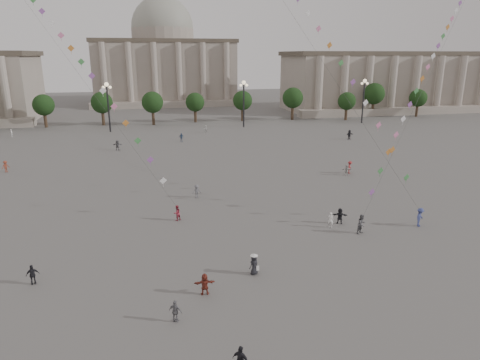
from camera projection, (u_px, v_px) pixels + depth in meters
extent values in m
plane|color=#54514F|center=(253.00, 287.00, 31.21)|extent=(360.00, 360.00, 0.00)
cube|color=gray|center=(414.00, 82.00, 133.24)|extent=(80.00, 22.00, 16.00)
cube|color=#4F453A|center=(417.00, 54.00, 130.82)|extent=(81.60, 22.44, 1.20)
cube|color=gray|center=(438.00, 110.00, 123.03)|extent=(84.00, 4.00, 2.00)
cube|color=gray|center=(165.00, 73.00, 150.29)|extent=(46.00, 30.00, 20.00)
cube|color=#4F453A|center=(163.00, 42.00, 147.30)|extent=(46.92, 30.60, 1.20)
cube|color=gray|center=(169.00, 104.00, 136.89)|extent=(48.30, 4.00, 2.00)
cylinder|color=gray|center=(163.00, 36.00, 146.77)|extent=(21.00, 21.00, 5.00)
sphere|color=gray|center=(163.00, 28.00, 146.06)|extent=(21.00, 21.00, 21.00)
cylinder|color=#3D2B1E|center=(44.00, 121.00, 97.78)|extent=(0.70, 0.70, 3.52)
sphere|color=black|center=(42.00, 104.00, 96.74)|extent=(5.12, 5.12, 5.12)
cylinder|color=#3D2B1E|center=(99.00, 119.00, 100.21)|extent=(0.70, 0.70, 3.52)
sphere|color=black|center=(98.00, 103.00, 99.17)|extent=(5.12, 5.12, 5.12)
cylinder|color=#3D2B1E|center=(151.00, 118.00, 102.64)|extent=(0.70, 0.70, 3.52)
sphere|color=black|center=(150.00, 102.00, 101.60)|extent=(5.12, 5.12, 5.12)
cylinder|color=#3D2B1E|center=(201.00, 116.00, 105.07)|extent=(0.70, 0.70, 3.52)
sphere|color=black|center=(200.00, 101.00, 104.04)|extent=(5.12, 5.12, 5.12)
cylinder|color=#3D2B1E|center=(248.00, 115.00, 107.51)|extent=(0.70, 0.70, 3.52)
sphere|color=black|center=(248.00, 100.00, 106.47)|extent=(5.12, 5.12, 5.12)
cylinder|color=#3D2B1E|center=(294.00, 113.00, 109.94)|extent=(0.70, 0.70, 3.52)
sphere|color=black|center=(294.00, 99.00, 108.90)|extent=(5.12, 5.12, 5.12)
cylinder|color=#3D2B1E|center=(337.00, 112.00, 112.37)|extent=(0.70, 0.70, 3.52)
sphere|color=black|center=(338.00, 98.00, 111.33)|extent=(5.12, 5.12, 5.12)
cylinder|color=#3D2B1E|center=(379.00, 111.00, 114.80)|extent=(0.70, 0.70, 3.52)
sphere|color=black|center=(380.00, 97.00, 113.77)|extent=(5.12, 5.12, 5.12)
cylinder|color=#3D2B1E|center=(418.00, 110.00, 117.24)|extent=(0.70, 0.70, 3.52)
sphere|color=black|center=(420.00, 96.00, 116.20)|extent=(5.12, 5.12, 5.12)
cylinder|color=#262628|center=(109.00, 109.00, 92.40)|extent=(0.36, 0.36, 10.00)
sphere|color=#FFE5B2|center=(106.00, 84.00, 90.93)|extent=(0.90, 0.90, 0.90)
sphere|color=#FFE5B2|center=(103.00, 87.00, 90.96)|extent=(0.60, 0.60, 0.60)
sphere|color=#FFE5B2|center=(110.00, 87.00, 91.24)|extent=(0.60, 0.60, 0.60)
cylinder|color=#262628|center=(244.00, 106.00, 98.48)|extent=(0.36, 0.36, 10.00)
sphere|color=#FFE5B2|center=(244.00, 83.00, 97.02)|extent=(0.90, 0.90, 0.90)
sphere|color=#FFE5B2|center=(241.00, 85.00, 97.04)|extent=(0.60, 0.60, 0.60)
sphere|color=#FFE5B2|center=(247.00, 85.00, 97.33)|extent=(0.60, 0.60, 0.60)
cylinder|color=#262628|center=(363.00, 103.00, 104.56)|extent=(0.36, 0.36, 10.00)
sphere|color=#FFE5B2|center=(365.00, 81.00, 103.10)|extent=(0.90, 0.90, 0.90)
sphere|color=#FFE5B2|center=(362.00, 83.00, 103.12)|extent=(0.60, 0.60, 0.60)
sphere|color=#FFE5B2|center=(367.00, 83.00, 103.41)|extent=(0.60, 0.60, 0.60)
imported|color=#334D74|center=(181.00, 137.00, 83.05)|extent=(1.02, 0.52, 1.67)
imported|color=brown|center=(6.00, 166.00, 61.41)|extent=(1.24, 1.20, 1.70)
imported|color=black|center=(340.00, 216.00, 42.70)|extent=(1.57, 0.99, 1.62)
imported|color=silver|center=(206.00, 129.00, 92.85)|extent=(1.28, 1.39, 1.55)
imported|color=#5E5E63|center=(197.00, 191.00, 50.44)|extent=(1.13, 0.78, 1.61)
imported|color=beige|center=(347.00, 170.00, 59.86)|extent=(1.48, 0.60, 1.55)
imported|color=maroon|center=(350.00, 167.00, 60.80)|extent=(1.21, 1.33, 1.79)
imported|color=black|center=(349.00, 135.00, 85.15)|extent=(1.85, 1.10, 1.90)
imported|color=silver|center=(12.00, 133.00, 87.78)|extent=(0.44, 0.62, 1.60)
imported|color=#59585D|center=(118.00, 145.00, 75.54)|extent=(1.73, 0.72, 1.81)
imported|color=white|center=(330.00, 220.00, 41.77)|extent=(0.68, 0.59, 1.57)
imported|color=black|center=(241.00, 360.00, 22.47)|extent=(1.01, 0.98, 1.69)
imported|color=maroon|center=(205.00, 284.00, 30.04)|extent=(1.49, 0.51, 1.59)
imported|color=slate|center=(175.00, 311.00, 26.95)|extent=(0.94, 0.77, 1.50)
imported|color=black|center=(33.00, 275.00, 31.37)|extent=(0.98, 0.61, 1.56)
imported|color=#A02B3D|center=(177.00, 213.00, 43.52)|extent=(1.00, 0.95, 1.62)
imported|color=#38417E|center=(420.00, 217.00, 41.97)|extent=(1.40, 1.31, 1.90)
imported|color=#59595E|center=(362.00, 224.00, 40.31)|extent=(1.14, 1.04, 1.89)
imported|color=black|center=(254.00, 264.00, 32.82)|extent=(0.95, 0.85, 1.63)
cone|color=white|center=(254.00, 255.00, 32.59)|extent=(0.52, 0.52, 0.14)
cylinder|color=white|center=(254.00, 256.00, 32.61)|extent=(0.60, 0.60, 0.02)
cube|color=white|center=(258.00, 268.00, 32.81)|extent=(0.22, 0.10, 0.35)
cylinder|color=#3F3F3F|center=(53.00, 39.00, 51.00)|extent=(0.02, 0.02, 52.66)
cube|color=white|center=(163.00, 181.00, 43.78)|extent=(0.76, 0.25, 0.76)
cube|color=#9A56AC|center=(150.00, 160.00, 44.36)|extent=(0.76, 0.25, 0.76)
cube|color=#429048|center=(138.00, 141.00, 44.98)|extent=(0.76, 0.25, 0.76)
cube|color=orange|center=(126.00, 123.00, 45.62)|extent=(0.76, 0.25, 0.76)
cube|color=pink|center=(114.00, 106.00, 46.29)|extent=(0.76, 0.25, 0.76)
cube|color=white|center=(103.00, 91.00, 46.97)|extent=(0.76, 0.25, 0.76)
cube|color=#9A56AC|center=(92.00, 76.00, 47.65)|extent=(0.76, 0.25, 0.76)
cube|color=#429048|center=(81.00, 62.00, 48.35)|extent=(0.76, 0.25, 0.76)
cube|color=orange|center=(71.00, 48.00, 49.06)|extent=(0.76, 0.25, 0.76)
cube|color=pink|center=(61.00, 35.00, 49.77)|extent=(0.76, 0.25, 0.76)
cube|color=white|center=(51.00, 23.00, 50.49)|extent=(0.76, 0.25, 0.76)
cube|color=#9A56AC|center=(42.00, 11.00, 51.21)|extent=(0.76, 0.25, 0.76)
cube|color=#429048|center=(33.00, 0.00, 51.94)|extent=(0.76, 0.25, 0.76)
cube|color=#429048|center=(407.00, 177.00, 42.67)|extent=(0.76, 0.25, 0.76)
cube|color=orange|center=(392.00, 150.00, 43.69)|extent=(0.76, 0.25, 0.76)
cube|color=pink|center=(379.00, 125.00, 44.76)|extent=(0.76, 0.25, 0.76)
cube|color=white|center=(366.00, 103.00, 45.86)|extent=(0.76, 0.25, 0.76)
cube|color=#9A56AC|center=(353.00, 82.00, 46.98)|extent=(0.76, 0.25, 0.76)
cube|color=#429048|center=(341.00, 63.00, 48.12)|extent=(0.76, 0.25, 0.76)
cube|color=orange|center=(330.00, 45.00, 49.28)|extent=(0.76, 0.25, 0.76)
cube|color=pink|center=(319.00, 29.00, 50.45)|extent=(0.76, 0.25, 0.76)
cube|color=white|center=(308.00, 13.00, 51.62)|extent=(0.76, 0.25, 0.76)
cylinder|color=#3F3F3F|center=(441.00, 50.00, 55.62)|extent=(0.02, 0.02, 59.40)
cube|color=#9A56AC|center=(372.00, 192.00, 41.22)|extent=(0.76, 0.25, 0.76)
cube|color=#429048|center=(380.00, 171.00, 42.40)|extent=(0.76, 0.25, 0.76)
cube|color=orange|center=(389.00, 152.00, 43.62)|extent=(0.76, 0.25, 0.76)
cube|color=pink|center=(396.00, 135.00, 44.86)|extent=(0.76, 0.25, 0.76)
cube|color=white|center=(403.00, 119.00, 46.12)|extent=(0.76, 0.25, 0.76)
cube|color=#9A56AC|center=(410.00, 104.00, 47.38)|extent=(0.76, 0.25, 0.76)
cube|color=#429048|center=(416.00, 91.00, 48.66)|extent=(0.76, 0.25, 0.76)
cube|color=orange|center=(422.00, 79.00, 49.95)|extent=(0.76, 0.25, 0.76)
cube|color=pink|center=(428.00, 67.00, 51.24)|extent=(0.76, 0.25, 0.76)
cube|color=white|center=(433.00, 56.00, 52.53)|extent=(0.76, 0.25, 0.76)
cube|color=#9A56AC|center=(438.00, 46.00, 53.84)|extent=(0.76, 0.25, 0.76)
cube|color=#429048|center=(443.00, 36.00, 55.15)|extent=(0.76, 0.25, 0.76)
cube|color=orange|center=(448.00, 27.00, 56.46)|extent=(0.76, 0.25, 0.76)
cube|color=pink|center=(452.00, 18.00, 57.77)|extent=(0.76, 0.25, 0.76)
cube|color=white|center=(456.00, 10.00, 59.09)|extent=(0.76, 0.25, 0.76)
cube|color=#9A56AC|center=(460.00, 3.00, 60.42)|extent=(0.76, 0.25, 0.76)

